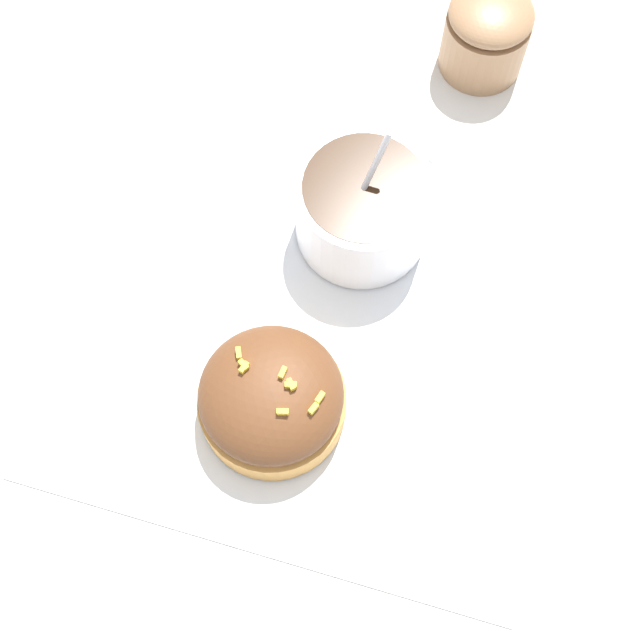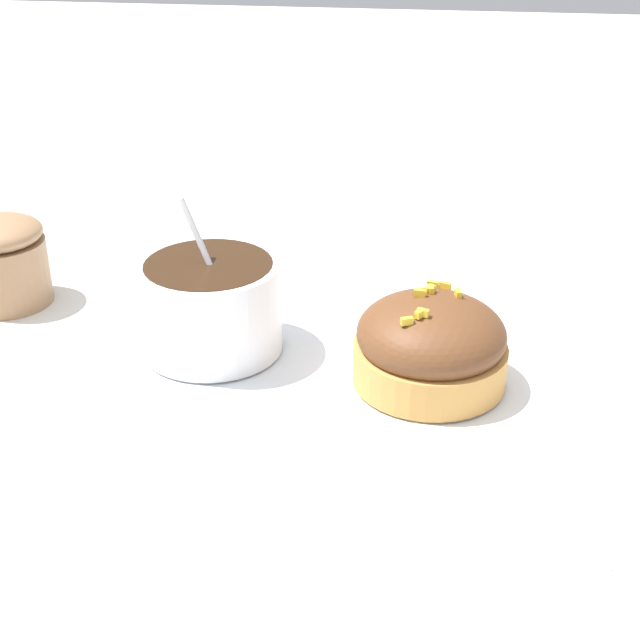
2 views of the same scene
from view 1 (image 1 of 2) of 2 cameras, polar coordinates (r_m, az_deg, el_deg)
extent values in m
plane|color=silver|center=(0.60, 0.15, 0.10)|extent=(3.00, 3.00, 0.00)
cube|color=white|center=(0.60, 0.15, 0.15)|extent=(0.32, 0.33, 0.00)
cylinder|color=white|center=(0.60, 2.77, 7.07)|extent=(0.09, 0.09, 0.06)
cylinder|color=#331E0F|center=(0.58, 2.88, 8.26)|extent=(0.08, 0.08, 0.01)
torus|color=white|center=(0.62, 6.26, 9.81)|extent=(0.04, 0.03, 0.04)
ellipsoid|color=silver|center=(0.63, 4.29, 7.75)|extent=(0.03, 0.02, 0.01)
cylinder|color=silver|center=(0.58, 2.64, 8.04)|extent=(0.05, 0.02, 0.09)
cylinder|color=#D19347|center=(0.57, -3.06, -5.38)|extent=(0.09, 0.09, 0.02)
ellipsoid|color=brown|center=(0.55, -3.16, -4.79)|extent=(0.09, 0.09, 0.04)
cube|color=yellow|center=(0.53, -1.78, -4.21)|extent=(0.00, 0.01, 0.00)
cube|color=yellow|center=(0.53, -2.40, -3.39)|extent=(0.01, 0.00, 0.00)
cube|color=yellow|center=(0.53, -4.91, -2.88)|extent=(0.01, 0.01, 0.00)
cube|color=yellow|center=(0.52, -2.19, -5.95)|extent=(0.00, 0.01, 0.00)
cube|color=yellow|center=(0.54, -5.23, -2.13)|extent=(0.01, 0.01, 0.00)
cube|color=yellow|center=(0.53, -1.74, -4.18)|extent=(0.01, 0.01, 0.00)
cube|color=yellow|center=(0.53, -4.88, -3.05)|extent=(0.01, 0.01, 0.00)
cube|color=yellow|center=(0.53, -0.42, -5.68)|extent=(0.01, 0.01, 0.00)
cube|color=yellow|center=(0.53, 0.00, -4.98)|extent=(0.01, 0.01, 0.00)
cylinder|color=#99704C|center=(0.70, 10.47, 17.10)|extent=(0.06, 0.06, 0.05)
ellipsoid|color=#99704C|center=(0.68, 10.93, 18.69)|extent=(0.06, 0.06, 0.02)
camera|label=2|loc=(0.63, -53.67, 15.46)|focal=50.00mm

